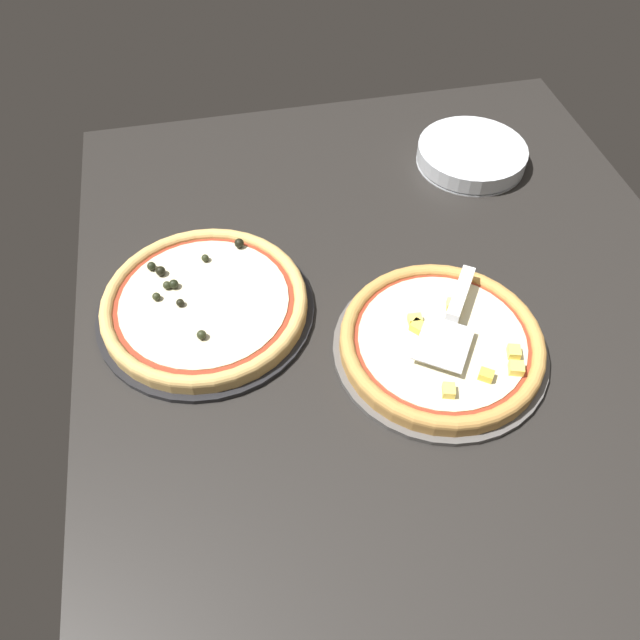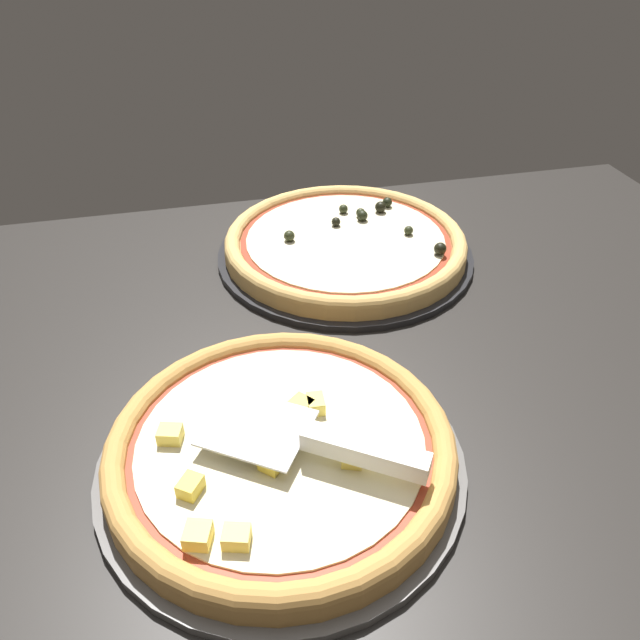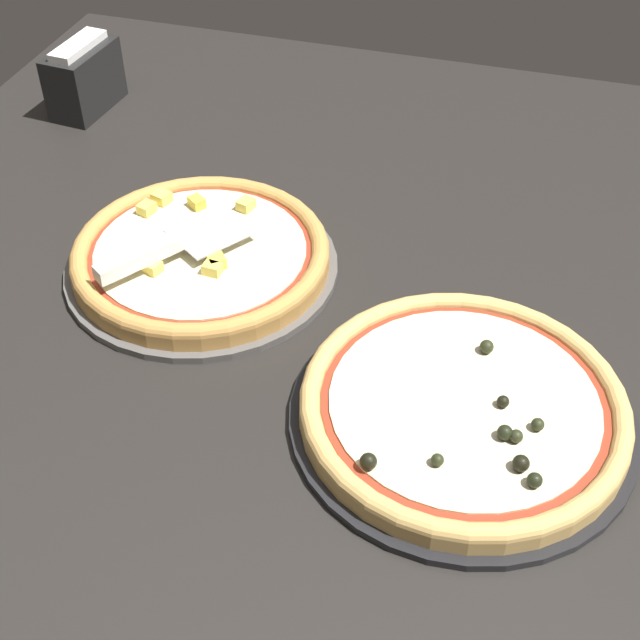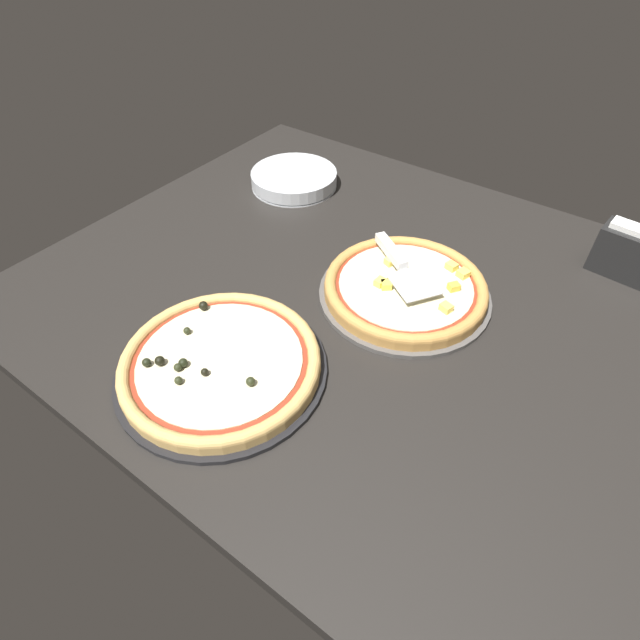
{
  "view_description": "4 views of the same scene",
  "coord_description": "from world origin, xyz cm",
  "views": [
    {
      "loc": [
        -60.94,
        29.47,
        86.0
      ],
      "look_at": [
        4.88,
        15.56,
        3.0
      ],
      "focal_mm": 35.0,
      "sensor_mm": 36.0,
      "label": 1
    },
    {
      "loc": [
        -9.49,
        -45.09,
        48.73
      ],
      "look_at": [
        4.88,
        15.56,
        3.0
      ],
      "focal_mm": 35.0,
      "sensor_mm": 36.0,
      "label": 2
    },
    {
      "loc": [
        81.5,
        38.54,
        75.06
      ],
      "look_at": [
        4.88,
        15.56,
        3.0
      ],
      "focal_mm": 50.0,
      "sensor_mm": 36.0,
      "label": 3
    },
    {
      "loc": [
        -36.09,
        72.26,
        70.59
      ],
      "look_at": [
        4.88,
        15.56,
        3.0
      ],
      "focal_mm": 28.0,
      "sensor_mm": 36.0,
      "label": 4
    }
  ],
  "objects": [
    {
      "name": "pizza_pan_front",
      "position": [
        -3.56,
        -3.5,
        0.5
      ],
      "size": [
        36.46,
        36.46,
        1.0
      ],
      "primitive_type": "cylinder",
      "color": "#565451",
      "rests_on": "ground_plane"
    },
    {
      "name": "pizza_front",
      "position": [
        -3.59,
        -3.52,
        2.63
      ],
      "size": [
        34.27,
        34.27,
        3.91
      ],
      "color": "#C68E47",
      "rests_on": "pizza_pan_front"
    },
    {
      "name": "pizza_back",
      "position": [
        13.35,
        34.63,
        2.54
      ],
      "size": [
        36.36,
        36.36,
        4.12
      ],
      "color": "#DBAD60",
      "rests_on": "pizza_pan_back"
    },
    {
      "name": "napkin_holder",
      "position": [
        -39.08,
        -38.89,
        5.62
      ],
      "size": [
        14.22,
        8.27,
        11.84
      ],
      "color": "black",
      "rests_on": "ground_plane"
    },
    {
      "name": "serving_spatula",
      "position": [
        0.87,
        -7.13,
        5.67
      ],
      "size": [
        20.84,
        16.4,
        2.0
      ],
      "color": "silver",
      "rests_on": "pizza_front"
    },
    {
      "name": "ground_plane",
      "position": [
        0.0,
        0.0,
        -1.8
      ],
      "size": [
        148.97,
        115.49,
        3.6
      ],
      "primitive_type": "cube",
      "color": "black"
    },
    {
      "name": "pizza_pan_back",
      "position": [
        13.32,
        34.61,
        0.5
      ],
      "size": [
        38.68,
        38.68,
        1.0
      ],
      "primitive_type": "cylinder",
      "color": "black",
      "rests_on": "ground_plane"
    }
  ]
}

